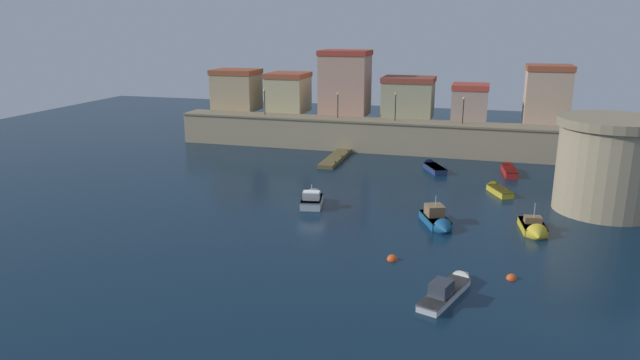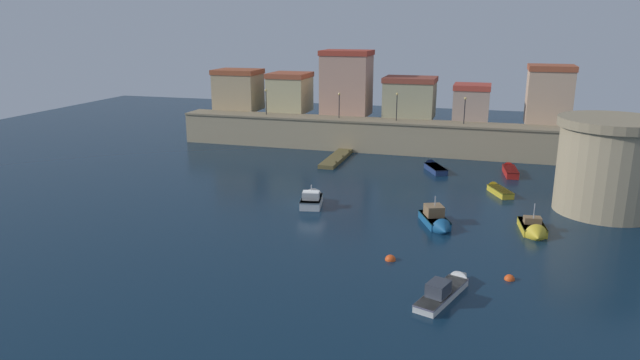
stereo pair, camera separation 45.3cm
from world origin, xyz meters
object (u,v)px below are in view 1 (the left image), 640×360
(quay_lamp_3, at_px, (463,106))
(quay_lamp_2, at_px, (396,102))
(moored_boat_6, at_px, (497,189))
(mooring_buoy_0, at_px, (433,212))
(moored_boat_4, at_px, (438,220))
(moored_boat_5, at_px, (534,229))
(moored_boat_1, at_px, (432,167))
(moored_boat_3, at_px, (508,169))
(fortress_tower, at_px, (608,165))
(mooring_buoy_2, at_px, (392,260))
(quay_lamp_1, at_px, (338,101))
(quay_lamp_0, at_px, (265,98))
(moored_boat_0, at_px, (312,199))
(moored_boat_2, at_px, (450,287))
(mooring_buoy_1, at_px, (511,279))

(quay_lamp_3, bearing_deg, quay_lamp_2, 180.00)
(moored_boat_6, relative_size, mooring_buoy_0, 9.30)
(moored_boat_4, bearing_deg, moored_boat_5, 69.87)
(moored_boat_1, xyz_separation_m, moored_boat_4, (2.30, -19.79, 0.18))
(moored_boat_3, distance_m, moored_boat_5, 20.29)
(fortress_tower, height_order, moored_boat_1, fortress_tower)
(quay_lamp_2, bearing_deg, mooring_buoy_2, -81.19)
(quay_lamp_1, relative_size, mooring_buoy_2, 4.32)
(quay_lamp_0, distance_m, moored_boat_6, 36.12)
(quay_lamp_2, xyz_separation_m, mooring_buoy_0, (7.50, -24.46, -6.70))
(mooring_buoy_2, bearing_deg, moored_boat_0, 130.25)
(moored_boat_0, relative_size, moored_boat_2, 0.66)
(moored_boat_3, height_order, mooring_buoy_0, moored_boat_3)
(fortress_tower, bearing_deg, moored_boat_3, 123.35)
(moored_boat_1, bearing_deg, mooring_buoy_0, 160.00)
(moored_boat_2, xyz_separation_m, moored_boat_3, (4.45, 33.22, 0.02))
(moored_boat_2, bearing_deg, moored_boat_3, 11.40)
(moored_boat_5, bearing_deg, moored_boat_3, 177.24)
(moored_boat_4, bearing_deg, quay_lamp_2, 172.90)
(moored_boat_3, distance_m, mooring_buoy_0, 18.25)
(moored_boat_6, relative_size, mooring_buoy_2, 5.92)
(moored_boat_0, distance_m, moored_boat_3, 25.48)
(quay_lamp_0, xyz_separation_m, moored_boat_5, (34.53, -27.85, -6.23))
(moored_boat_4, distance_m, mooring_buoy_1, 10.88)
(quay_lamp_0, height_order, mooring_buoy_2, quay_lamp_0)
(moored_boat_2, xyz_separation_m, moored_boat_5, (5.95, 12.99, -0.00))
(mooring_buoy_0, bearing_deg, moored_boat_2, -81.04)
(fortress_tower, distance_m, moored_boat_1, 20.46)
(mooring_buoy_0, bearing_deg, quay_lamp_1, 122.12)
(quay_lamp_1, relative_size, moored_boat_1, 0.65)
(quay_lamp_1, xyz_separation_m, quay_lamp_3, (16.59, 0.00, 0.00))
(mooring_buoy_0, distance_m, mooring_buoy_1, 14.56)
(mooring_buoy_2, bearing_deg, quay_lamp_2, 98.81)
(fortress_tower, relative_size, moored_boat_1, 1.81)
(moored_boat_0, xyz_separation_m, moored_boat_1, (9.75, 16.79, -0.18))
(moored_boat_1, bearing_deg, mooring_buoy_1, 169.83)
(quay_lamp_0, relative_size, quay_lamp_2, 0.96)
(fortress_tower, bearing_deg, moored_boat_6, 159.28)
(moored_boat_1, distance_m, moored_boat_6, 10.59)
(fortress_tower, xyz_separation_m, mooring_buoy_0, (-15.01, -4.71, -4.39))
(moored_boat_1, height_order, moored_boat_2, moored_boat_2)
(quay_lamp_1, height_order, moored_boat_0, quay_lamp_1)
(moored_boat_2, bearing_deg, mooring_buoy_1, -30.36)
(fortress_tower, distance_m, moored_boat_2, 24.80)
(mooring_buoy_1, bearing_deg, fortress_tower, 64.30)
(moored_boat_1, distance_m, mooring_buoy_2, 28.02)
(moored_boat_4, bearing_deg, quay_lamp_1, -173.68)
(quay_lamp_1, xyz_separation_m, moored_boat_0, (4.02, -25.29, -6.02))
(quay_lamp_2, bearing_deg, moored_boat_6, -50.94)
(moored_boat_4, bearing_deg, quay_lamp_3, 155.67)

